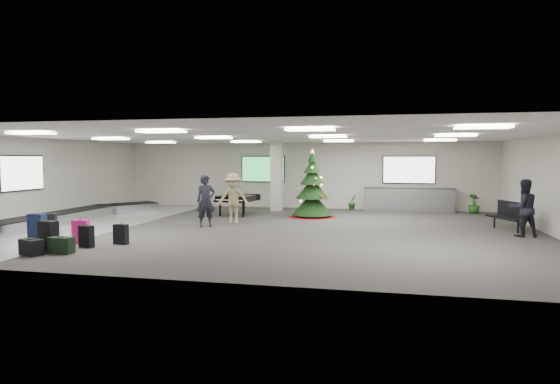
% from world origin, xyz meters
% --- Properties ---
extents(ground, '(18.00, 18.00, 0.00)m').
position_xyz_m(ground, '(0.00, 0.00, 0.00)').
color(ground, '#373432').
rests_on(ground, ground).
extents(room_envelope, '(18.02, 14.02, 3.21)m').
position_xyz_m(room_envelope, '(-0.38, 0.67, 2.33)').
color(room_envelope, beige).
rests_on(room_envelope, ground).
extents(baggage_carousel, '(2.28, 9.71, 0.43)m').
position_xyz_m(baggage_carousel, '(-7.84, -0.08, 0.21)').
color(baggage_carousel, silver).
rests_on(baggage_carousel, ground).
extents(service_counter, '(4.05, 0.65, 1.08)m').
position_xyz_m(service_counter, '(5.00, 6.65, 0.55)').
color(service_counter, silver).
rests_on(service_counter, ground).
extents(suitcase_0, '(0.56, 0.40, 0.81)m').
position_xyz_m(suitcase_0, '(-4.86, -4.86, 0.39)').
color(suitcase_0, black).
rests_on(suitcase_0, ground).
extents(suitcase_1, '(0.42, 0.28, 0.62)m').
position_xyz_m(suitcase_1, '(-4.12, -4.30, 0.30)').
color(suitcase_1, black).
rests_on(suitcase_1, ground).
extents(pink_suitcase, '(0.47, 0.32, 0.69)m').
position_xyz_m(pink_suitcase, '(-4.68, -3.76, 0.34)').
color(pink_suitcase, '#EB1E80').
rests_on(pink_suitcase, ground).
extents(suitcase_3, '(0.45, 0.27, 0.68)m').
position_xyz_m(suitcase_3, '(-4.82, -3.56, 0.33)').
color(suitcase_3, black).
rests_on(suitcase_3, ground).
extents(navy_suitcase, '(0.49, 0.29, 0.78)m').
position_xyz_m(navy_suitcase, '(-6.42, -3.39, 0.38)').
color(navy_suitcase, black).
rests_on(navy_suitcase, ground).
extents(green_duffel, '(0.62, 0.31, 0.44)m').
position_xyz_m(green_duffel, '(-4.28, -5.14, 0.21)').
color(green_duffel, black).
rests_on(green_duffel, ground).
extents(suitcase_7, '(0.41, 0.25, 0.59)m').
position_xyz_m(suitcase_7, '(-3.46, -3.67, 0.28)').
color(suitcase_7, black).
rests_on(suitcase_7, ground).
extents(suitcase_8, '(0.53, 0.43, 0.71)m').
position_xyz_m(suitcase_8, '(-6.51, -2.79, 0.34)').
color(suitcase_8, black).
rests_on(suitcase_8, ground).
extents(black_duffel, '(0.69, 0.53, 0.42)m').
position_xyz_m(black_duffel, '(-4.86, -5.50, 0.20)').
color(black_duffel, black).
rests_on(black_duffel, ground).
extents(christmas_tree, '(1.99, 1.99, 2.84)m').
position_xyz_m(christmas_tree, '(0.97, 3.55, 0.97)').
color(christmas_tree, maroon).
rests_on(christmas_tree, ground).
extents(grand_piano, '(1.58, 1.93, 1.01)m').
position_xyz_m(grand_piano, '(-2.27, 3.53, 0.72)').
color(grand_piano, black).
rests_on(grand_piano, ground).
extents(bench, '(1.08, 1.62, 0.98)m').
position_xyz_m(bench, '(7.99, 1.38, 0.55)').
color(bench, black).
rests_on(bench, ground).
extents(traveler_a, '(0.80, 0.74, 1.84)m').
position_xyz_m(traveler_a, '(-2.32, 0.01, 0.92)').
color(traveler_a, black).
rests_on(traveler_a, ground).
extents(traveler_b, '(1.28, 0.82, 1.88)m').
position_xyz_m(traveler_b, '(-1.66, 1.09, 0.94)').
color(traveler_b, '#92855A').
rests_on(traveler_b, ground).
extents(traveler_bench, '(0.99, 0.83, 1.79)m').
position_xyz_m(traveler_bench, '(8.06, 0.11, 0.89)').
color(traveler_bench, black).
rests_on(traveler_bench, ground).
extents(potted_plant_left, '(0.49, 0.53, 0.76)m').
position_xyz_m(potted_plant_left, '(2.44, 6.46, 0.38)').
color(potted_plant_left, '#143B12').
rests_on(potted_plant_left, ground).
extents(potted_plant_right, '(0.69, 0.69, 0.88)m').
position_xyz_m(potted_plant_right, '(7.78, 6.34, 0.44)').
color(potted_plant_right, '#143B12').
rests_on(potted_plant_right, ground).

